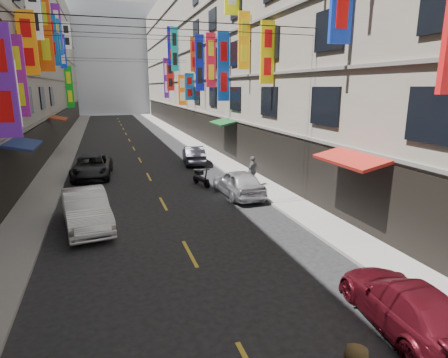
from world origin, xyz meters
TOP-DOWN VIEW (x-y plane):
  - sidewalk_left at (-6.00, 42.00)m, footprint 2.00×90.00m
  - sidewalk_right at (6.00, 42.00)m, footprint 2.00×90.00m
  - building_row_right at (11.99, 42.00)m, footprint 10.14×90.00m
  - haze_block at (0.00, 92.00)m, footprint 18.00×8.00m
  - shop_signage at (0.01, 35.18)m, footprint 14.00×55.00m
  - street_awnings at (-1.26, 26.00)m, footprint 13.99×35.20m
  - overhead_cables at (0.00, 30.00)m, footprint 14.00×38.04m
  - lane_markings at (0.00, 39.00)m, footprint 0.12×80.20m
  - scooter_far_right at (2.67, 26.87)m, footprint 0.70×1.77m
  - car_left_mid at (-3.47, 21.75)m, footprint 2.27×4.87m
  - car_left_far at (-3.43, 31.01)m, footprint 2.67×5.10m
  - car_right_near at (4.00, 12.40)m, footprint 2.24×4.38m
  - car_right_mid at (4.00, 24.16)m, footprint 1.88×4.29m
  - car_right_far at (3.75, 33.32)m, footprint 1.88×4.18m
  - pedestrian_rfar at (5.41, 25.60)m, footprint 1.13×1.04m

SIDE VIEW (x-z plane):
  - lane_markings at x=0.00m, z-range 0.00..0.01m
  - sidewalk_left at x=-6.00m, z-range 0.00..0.12m
  - sidewalk_right at x=6.00m, z-range 0.00..0.12m
  - scooter_far_right at x=2.67m, z-range -0.13..1.01m
  - car_right_near at x=4.00m, z-range 0.00..1.22m
  - car_right_far at x=3.75m, z-range 0.00..1.33m
  - car_left_far at x=-3.43m, z-range 0.00..1.37m
  - car_right_mid at x=4.00m, z-range 0.00..1.44m
  - car_left_mid at x=-3.47m, z-range 0.00..1.54m
  - pedestrian_rfar at x=5.41m, z-range 0.12..1.81m
  - street_awnings at x=-1.26m, z-range 2.80..3.20m
  - overhead_cables at x=0.00m, z-range 8.18..9.42m
  - shop_signage at x=0.01m, z-range 3.05..15.28m
  - building_row_right at x=11.99m, z-range -0.01..18.99m
  - haze_block at x=0.00m, z-range 0.00..22.00m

